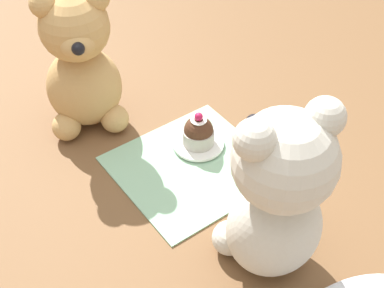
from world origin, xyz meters
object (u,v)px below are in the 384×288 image
Objects in this scene: teddy_bear_cream at (278,194)px; teddy_bear_tan at (81,65)px; saucer_plate at (198,143)px; cupcake_near_tan_bear at (198,132)px; cupcake_near_cream_bear at (255,162)px.

teddy_bear_tan is at bearing -70.13° from teddy_bear_cream.
cupcake_near_tan_bear reaches higher than saucer_plate.
teddy_bear_tan is 3.91× the size of cupcake_near_cream_bear.
teddy_bear_tan is 0.25m from saucer_plate.
cupcake_near_tan_bear is at bearing -90.00° from saucer_plate.
cupcake_near_cream_bear is at bearing -112.44° from teddy_bear_cream.
cupcake_near_tan_bear is at bearing -91.84° from teddy_bear_cream.
teddy_bear_cream reaches higher than cupcake_near_cream_bear.
teddy_bear_cream is 0.29m from saucer_plate.
cupcake_near_cream_bear is (-0.16, 0.29, -0.10)m from teddy_bear_tan.
saucer_plate is at bearing -91.84° from teddy_bear_cream.
teddy_bear_tan is 2.94× the size of saucer_plate.
teddy_bear_cream is 4.13× the size of cupcake_near_cream_bear.
teddy_bear_tan is 0.34m from cupcake_near_cream_bear.
cupcake_near_cream_bear is 0.12m from cupcake_near_tan_bear.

